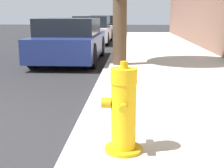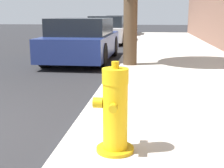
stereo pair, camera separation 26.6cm
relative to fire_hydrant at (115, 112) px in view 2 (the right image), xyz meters
The scene contains 4 objects.
fire_hydrant is the anchor object (origin of this frame).
parked_car_near 6.79m from the fire_hydrant, 104.93° to the left, with size 1.80×4.12×1.30m.
parked_car_mid 13.08m from the fire_hydrant, 97.98° to the left, with size 1.77×4.46×1.32m.
parked_car_far 18.40m from the fire_hydrant, 95.18° to the left, with size 1.88×4.19×1.33m.
Camera 2 is at (2.69, -3.04, 1.42)m, focal length 50.00 mm.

